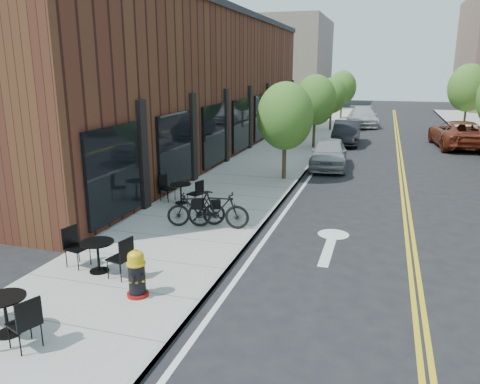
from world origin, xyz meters
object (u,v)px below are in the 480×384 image
(bicycle_left, at_px, (196,209))
(bistro_set_b, at_px, (98,252))
(bistro_set_c, at_px, (181,191))
(parked_car_far, at_px, (459,134))
(bistro_set_a, at_px, (5,310))
(parked_car_a, at_px, (329,153))
(fire_hydrant, at_px, (137,274))
(parked_car_b, at_px, (346,133))
(bicycle_right, at_px, (218,210))
(parked_car_c, at_px, (363,117))

(bicycle_left, xyz_separation_m, bistro_set_b, (-0.86, -3.48, -0.04))
(bistro_set_c, distance_m, parked_car_far, 18.66)
(bistro_set_a, relative_size, parked_car_a, 0.42)
(fire_hydrant, relative_size, parked_car_a, 0.24)
(bicycle_left, height_order, bistro_set_c, bicycle_left)
(parked_car_b, bearing_deg, bicycle_right, -98.23)
(bistro_set_b, bearing_deg, fire_hydrant, -17.59)
(fire_hydrant, bearing_deg, bistro_set_c, 124.97)
(fire_hydrant, distance_m, parked_car_far, 23.32)
(fire_hydrant, xyz_separation_m, bistro_set_a, (-1.39, -1.86, -0.02))
(bistro_set_a, distance_m, parked_car_a, 16.04)
(bistro_set_a, xyz_separation_m, parked_car_far, (9.84, 23.60, 0.21))
(bistro_set_c, bearing_deg, parked_car_c, 96.14)
(parked_car_a, bearing_deg, fire_hydrant, -102.81)
(fire_hydrant, xyz_separation_m, parked_car_c, (2.70, 30.50, 0.16))
(bicycle_left, bearing_deg, parked_car_far, 129.83)
(fire_hydrant, relative_size, bistro_set_a, 0.58)
(bicycle_right, bearing_deg, parked_car_c, -11.82)
(parked_car_a, bearing_deg, parked_car_b, 84.03)
(bistro_set_b, xyz_separation_m, parked_car_far, (9.81, 20.99, 0.20))
(bistro_set_b, relative_size, parked_car_b, 0.40)
(parked_car_far, bearing_deg, bistro_set_b, 59.15)
(bistro_set_b, distance_m, parked_car_far, 23.17)
(bistro_set_c, relative_size, parked_car_far, 0.29)
(bistro_set_a, bearing_deg, parked_car_a, 98.94)
(bistro_set_b, height_order, parked_car_far, parked_car_far)
(bicycle_left, xyz_separation_m, parked_car_a, (2.54, 9.58, 0.07))
(parked_car_a, height_order, parked_car_c, parked_car_c)
(bicycle_right, height_order, bistro_set_c, bicycle_right)
(bistro_set_a, height_order, parked_car_c, parked_car_c)
(parked_car_a, relative_size, parked_car_b, 0.94)
(parked_car_far, bearing_deg, parked_car_a, 45.27)
(bicycle_left, distance_m, parked_car_c, 26.47)
(parked_car_a, xyz_separation_m, parked_car_b, (0.20, 7.21, 0.02))
(parked_car_a, relative_size, parked_car_c, 0.79)
(parked_car_a, bearing_deg, parked_car_far, 46.68)
(bistro_set_c, distance_m, parked_car_b, 15.39)
(parked_car_a, bearing_deg, parked_car_c, 83.34)
(bistro_set_a, distance_m, bistro_set_b, 2.61)
(parked_car_b, bearing_deg, bicycle_left, -100.38)
(bicycle_right, distance_m, parked_car_b, 16.91)
(bistro_set_c, bearing_deg, parked_car_a, 79.79)
(bicycle_right, xyz_separation_m, parked_car_c, (2.55, 26.27, 0.09))
(parked_car_c, bearing_deg, bistro_set_b, -104.97)
(fire_hydrant, height_order, parked_car_far, parked_car_far)
(bicycle_left, height_order, bistro_set_a, bicycle_left)
(bicycle_left, bearing_deg, fire_hydrant, -16.43)
(bicycle_right, distance_m, parked_car_a, 9.76)
(bicycle_right, distance_m, bistro_set_a, 6.28)
(bicycle_right, xyz_separation_m, parked_car_b, (2.09, 16.79, 0.05))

